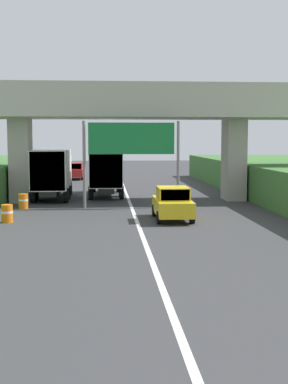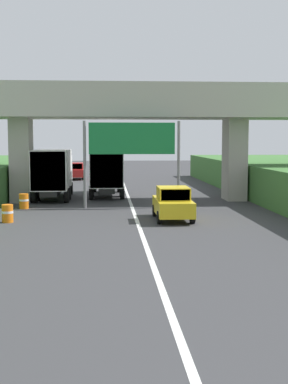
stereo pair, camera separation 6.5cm
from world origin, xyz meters
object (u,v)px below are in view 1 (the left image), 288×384
Objects in this scene: car_red at (75,171)px; construction_barrel_4 at (23,201)px; construction_barrel_5 at (32,192)px; overhead_highway_sign at (131,144)px; construction_barrel_3 at (7,213)px; car_yellow at (173,203)px; truck_white at (53,171)px; truck_silver at (106,170)px.

car_red is 23.56m from construction_barrel_4.
construction_barrel_5 is at bearing -96.02° from car_red.
construction_barrel_3 is (-6.49, -5.38, -3.41)m from overhead_highway_sign.
car_yellow reaches higher than construction_barrel_4.
car_red is 4.56× the size of construction_barrel_4.
construction_barrel_3 is 10.56m from construction_barrel_5.
truck_white is at bearing 136.15° from overhead_highway_sign.
truck_white is at bearing -91.39° from car_red.
overhead_highway_sign is at bearing 109.91° from car_yellow.
construction_barrel_3 is 1.00× the size of construction_barrel_5.
overhead_highway_sign is at bearing -37.61° from construction_barrel_5.
construction_barrel_5 is at bearing 91.23° from construction_barrel_3.
car_red is at bearing 103.14° from car_yellow.
overhead_highway_sign is 9.14m from construction_barrel_5.
construction_barrel_4 and construction_barrel_5 have the same top height.
car_yellow is (6.66, -28.54, 0.00)m from car_red.
truck_silver is at bearing 17.34° from construction_barrel_5.
overhead_highway_sign is 0.81× the size of truck_white.
truck_white is 8.11× the size of construction_barrel_4.
overhead_highway_sign reaches higher than car_yellow.
truck_silver is at bearing 67.90° from construction_barrel_3.
construction_barrel_4 is 1.00× the size of construction_barrel_5.
truck_silver is at bearing 102.85° from overhead_highway_sign.
overhead_highway_sign is at bearing 39.65° from construction_barrel_3.
construction_barrel_5 is (-8.58, 10.32, -0.40)m from car_yellow.
construction_barrel_5 is (-0.21, 5.28, 0.00)m from construction_barrel_4.
car_yellow is 4.56× the size of construction_barrel_4.
overhead_highway_sign is at bearing -77.15° from truck_silver.
construction_barrel_3 is at bearing -178.39° from car_yellow.
truck_silver is 5.61m from construction_barrel_5.
truck_silver reaches higher than car_red.
car_red is 18.32m from construction_barrel_5.
construction_barrel_5 is (-5.17, -1.61, -1.47)m from truck_silver.
car_red is at bearing 101.07° from truck_silver.
construction_barrel_4 is (-0.02, 5.28, 0.00)m from construction_barrel_3.
car_yellow is at bearing 1.61° from construction_barrel_3.
construction_barrel_4 is at bearing 90.17° from construction_barrel_3.
car_red is 29.31m from car_yellow.
construction_barrel_5 is (-1.47, 0.14, -1.47)m from truck_white.
truck_silver is at bearing 105.96° from car_yellow.
truck_white is at bearing -154.64° from truck_silver.
overhead_highway_sign is 0.81× the size of truck_silver.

